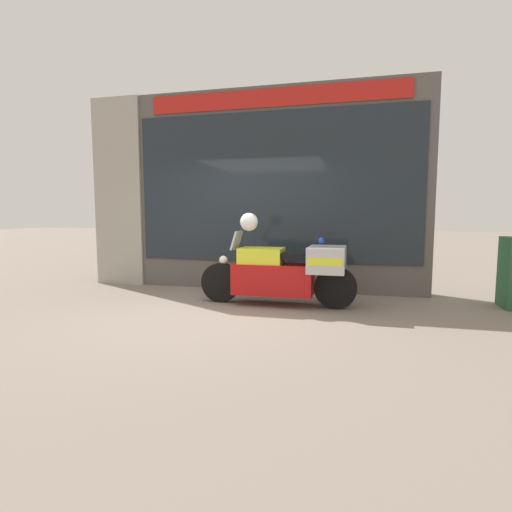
# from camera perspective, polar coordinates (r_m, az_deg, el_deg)

# --- Properties ---
(ground_plane) EXTENTS (60.00, 60.00, 0.00)m
(ground_plane) POSITION_cam_1_polar(r_m,az_deg,el_deg) (5.90, -5.71, -7.98)
(ground_plane) COLOR gray
(shop_building) EXTENTS (6.44, 0.55, 3.70)m
(shop_building) POSITION_cam_1_polar(r_m,az_deg,el_deg) (7.77, -4.03, 9.22)
(shop_building) COLOR #56514C
(shop_building) RESTS_ON ground
(window_display) EXTENTS (4.96, 0.30, 1.98)m
(window_display) POSITION_cam_1_polar(r_m,az_deg,el_deg) (7.62, 2.52, -1.16)
(window_display) COLOR slate
(window_display) RESTS_ON ground
(paramedic_motorcycle) EXTENTS (2.47, 0.78, 1.16)m
(paramedic_motorcycle) POSITION_cam_1_polar(r_m,az_deg,el_deg) (6.19, 4.41, -2.12)
(paramedic_motorcycle) COLOR black
(paramedic_motorcycle) RESTS_ON ground
(white_helmet) EXTENTS (0.28, 0.28, 0.28)m
(white_helmet) POSITION_cam_1_polar(r_m,az_deg,el_deg) (6.27, -1.01, 4.89)
(white_helmet) COLOR white
(white_helmet) RESTS_ON paramedic_motorcycle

